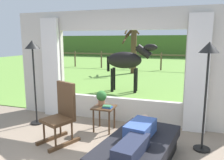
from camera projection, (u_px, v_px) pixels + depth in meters
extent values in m
cube|color=beige|center=(43.00, 64.00, 5.70)|extent=(1.15, 0.12, 2.55)
cube|color=beige|center=(215.00, 71.00, 4.44)|extent=(1.15, 0.12, 2.55)
cube|color=beige|center=(118.00, 109.00, 5.25)|extent=(2.90, 0.12, 0.55)
cube|color=beige|center=(119.00, 20.00, 4.88)|extent=(2.90, 0.12, 0.45)
cube|color=silver|center=(51.00, 68.00, 5.48)|extent=(0.44, 0.10, 2.40)
cube|color=silver|center=(197.00, 75.00, 4.43)|extent=(0.44, 0.10, 2.40)
cube|color=olive|center=(163.00, 67.00, 15.47)|extent=(36.00, 21.68, 0.02)
cube|color=#426228|center=(173.00, 46.00, 24.45)|extent=(36.00, 2.00, 2.40)
cube|color=black|center=(138.00, 158.00, 3.35)|extent=(1.07, 1.68, 0.24)
cube|color=black|center=(138.00, 145.00, 3.31)|extent=(1.17, 1.82, 0.18)
cube|color=#334C8C|center=(141.00, 129.00, 3.41)|extent=(0.43, 0.65, 0.22)
cube|color=#1E2338|center=(132.00, 148.00, 2.87)|extent=(0.39, 0.72, 0.18)
sphere|color=tan|center=(145.00, 121.00, 3.77)|extent=(0.20, 0.20, 0.20)
cube|color=#4C331E|center=(58.00, 120.00, 4.04)|extent=(0.63, 0.63, 0.06)
cube|color=#4C331E|center=(66.00, 100.00, 4.14)|extent=(0.46, 0.24, 0.68)
cube|color=#4C331E|center=(52.00, 138.00, 4.25)|extent=(0.32, 0.65, 0.06)
cube|color=#4C331E|center=(65.00, 144.00, 3.98)|extent=(0.32, 0.65, 0.06)
cylinder|color=#4C331E|center=(44.00, 131.00, 4.06)|extent=(0.04, 0.04, 0.38)
cylinder|color=#4C331E|center=(55.00, 137.00, 3.83)|extent=(0.04, 0.04, 0.38)
cylinder|color=#4C331E|center=(60.00, 126.00, 4.33)|extent=(0.04, 0.04, 0.38)
cylinder|color=#4C331E|center=(72.00, 130.00, 4.09)|extent=(0.04, 0.04, 0.38)
cube|color=#4C331E|center=(104.00, 107.00, 4.60)|extent=(0.44, 0.44, 0.03)
cylinder|color=#4C331E|center=(94.00, 121.00, 4.54)|extent=(0.04, 0.04, 0.49)
cylinder|color=#4C331E|center=(109.00, 123.00, 4.44)|extent=(0.04, 0.04, 0.49)
cylinder|color=#4C331E|center=(100.00, 116.00, 4.86)|extent=(0.04, 0.04, 0.49)
cylinder|color=#4C331E|center=(114.00, 117.00, 4.75)|extent=(0.04, 0.04, 0.49)
cylinder|color=#9E6042|center=(101.00, 103.00, 4.67)|extent=(0.14, 0.14, 0.12)
sphere|color=#2D6B2D|center=(101.00, 96.00, 4.64)|extent=(0.22, 0.22, 0.22)
cube|color=#23478C|center=(107.00, 107.00, 4.51)|extent=(0.19, 0.15, 0.03)
cube|color=#337247|center=(107.00, 106.00, 4.51)|extent=(0.18, 0.15, 0.02)
cylinder|color=black|center=(37.00, 123.00, 5.08)|extent=(0.28, 0.28, 0.03)
cylinder|color=black|center=(35.00, 87.00, 4.93)|extent=(0.04, 0.04, 1.70)
cone|color=black|center=(32.00, 44.00, 4.76)|extent=(0.32, 0.32, 0.18)
cylinder|color=black|center=(202.00, 149.00, 3.86)|extent=(0.28, 0.28, 0.03)
cylinder|color=black|center=(205.00, 103.00, 3.71)|extent=(0.04, 0.04, 1.68)
cone|color=black|center=(209.00, 47.00, 3.54)|extent=(0.32, 0.32, 0.18)
ellipsoid|color=black|center=(124.00, 60.00, 7.98)|extent=(1.29, 0.69, 0.60)
cylinder|color=black|center=(144.00, 52.00, 7.78)|extent=(0.62, 0.32, 0.53)
ellipsoid|color=black|center=(151.00, 47.00, 7.70)|extent=(0.50, 0.25, 0.24)
cube|color=black|center=(141.00, 51.00, 7.79)|extent=(0.43, 0.12, 0.32)
cylinder|color=black|center=(108.00, 64.00, 8.13)|extent=(0.11, 0.11, 0.55)
cylinder|color=black|center=(136.00, 80.00, 8.17)|extent=(0.11, 0.11, 0.85)
cylinder|color=black|center=(135.00, 81.00, 7.87)|extent=(0.11, 0.11, 0.85)
cylinder|color=black|center=(114.00, 79.00, 8.35)|extent=(0.11, 0.11, 0.85)
cylinder|color=black|center=(112.00, 80.00, 8.04)|extent=(0.11, 0.11, 0.85)
cylinder|color=#4C3823|center=(134.00, 50.00, 12.45)|extent=(0.32, 0.32, 2.59)
cylinder|color=#47331E|center=(126.00, 38.00, 12.48)|extent=(0.13, 1.24, 0.67)
cylinder|color=#47331E|center=(130.00, 31.00, 12.53)|extent=(0.54, 0.64, 0.70)
cylinder|color=#47331E|center=(128.00, 28.00, 12.36)|extent=(0.11, 0.95, 0.67)
cylinder|color=#47331E|center=(134.00, 27.00, 11.92)|extent=(0.64, 0.21, 0.78)
cylinder|color=#47331E|center=(130.00, 33.00, 12.53)|extent=(0.50, 0.63, 0.69)
cylinder|color=brown|center=(51.00, 58.00, 16.31)|extent=(0.10, 0.10, 1.10)
cylinder|color=brown|center=(75.00, 59.00, 15.69)|extent=(0.10, 0.10, 1.10)
cylinder|color=brown|center=(101.00, 60.00, 15.07)|extent=(0.10, 0.10, 1.10)
cylinder|color=brown|center=(130.00, 60.00, 14.45)|extent=(0.10, 0.10, 1.10)
cylinder|color=brown|center=(161.00, 61.00, 13.82)|extent=(0.10, 0.10, 1.10)
cylinder|color=brown|center=(195.00, 62.00, 13.20)|extent=(0.10, 0.10, 1.10)
cube|color=brown|center=(161.00, 55.00, 13.75)|extent=(16.00, 0.06, 0.08)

